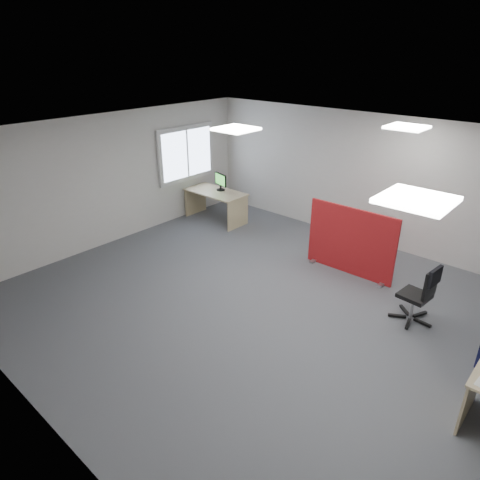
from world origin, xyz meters
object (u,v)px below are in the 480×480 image
Objects in this scene: red_divider at (351,242)px; office_chair at (422,291)px; second_desk at (217,198)px; monitor_second at (221,181)px.

red_divider reaches higher than office_chair.
red_divider is 1.15× the size of second_desk.
office_chair reaches higher than second_desk.
office_chair is at bearing -25.51° from red_divider.
monitor_second is at bearing 174.20° from office_chair.
monitor_second is at bearing 74.32° from second_desk.
red_divider is at bearing 161.61° from office_chair.
office_chair is at bearing 2.11° from monitor_second.
office_chair is (5.29, -1.01, 0.01)m from second_desk.
red_divider is 3.71m from second_desk.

